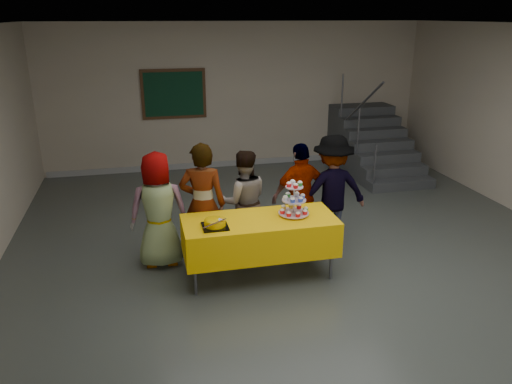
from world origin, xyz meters
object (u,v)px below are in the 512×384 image
cupcake_stand (294,202)px  schoolchild_d (301,196)px  bear_cake (215,222)px  noticeboard (174,94)px  bake_table (260,235)px  staircase (371,146)px  schoolchild_a (159,210)px  schoolchild_b (203,204)px  schoolchild_c (243,201)px  schoolchild_e (332,190)px

cupcake_stand → schoolchild_d: bearing=65.4°
cupcake_stand → bear_cake: 1.02m
noticeboard → bake_table: bearing=-82.6°
bake_table → cupcake_stand: size_ratio=4.22×
bake_table → staircase: bearing=49.8°
bear_cake → cupcake_stand: bearing=8.3°
cupcake_stand → bear_cake: (-1.01, -0.15, -0.11)m
bake_table → bear_cake: bearing=-168.1°
cupcake_stand → schoolchild_a: schoolchild_a is taller
bake_table → schoolchild_b: schoolchild_b is taller
schoolchild_a → schoolchild_c: schoolchild_a is taller
cupcake_stand → schoolchild_d: (0.33, 0.72, -0.20)m
bear_cake → noticeboard: (-0.06, 4.96, 0.77)m
schoolchild_b → noticeboard: size_ratio=1.26×
cupcake_stand → noticeboard: noticeboard is taller
bake_table → schoolchild_c: schoolchild_c is taller
schoolchild_c → staircase: bearing=-133.8°
schoolchild_c → staircase: size_ratio=0.60×
bake_table → schoolchild_c: 0.79m
bear_cake → schoolchild_d: bearing=32.9°
schoolchild_d → schoolchild_c: bearing=-12.7°
cupcake_stand → staircase: (2.95, 3.98, -0.45)m
schoolchild_b → schoolchild_c: schoolchild_b is taller
cupcake_stand → schoolchild_a: size_ratio=0.29×
schoolchild_c → schoolchild_e: size_ratio=0.91×
bake_table → schoolchild_a: size_ratio=1.24×
schoolchild_c → schoolchild_d: schoolchild_d is taller
bear_cake → schoolchild_c: (0.53, 0.90, -0.11)m
cupcake_stand → schoolchild_e: size_ratio=0.28×
schoolchild_b → schoolchild_a: bearing=6.2°
schoolchild_a → schoolchild_e: schoolchild_e is taller
bake_table → schoolchild_d: (0.77, 0.75, 0.19)m
schoolchild_b → cupcake_stand: bearing=168.2°
cupcake_stand → schoolchild_a: bearing=160.8°
schoolchild_a → schoolchild_d: bearing=-174.8°
schoolchild_e → staircase: bearing=-122.6°
noticeboard → schoolchild_e: bearing=-65.8°
cupcake_stand → schoolchild_d: 0.81m
schoolchild_a → schoolchild_e: 2.41m
bear_cake → schoolchild_e: bearing=25.5°
schoolchild_a → schoolchild_c: (1.15, 0.18, -0.04)m
schoolchild_c → schoolchild_e: schoolchild_e is taller
cupcake_stand → schoolchild_c: bearing=122.7°
bear_cake → schoolchild_c: size_ratio=0.25×
bear_cake → schoolchild_a: schoolchild_a is taller
cupcake_stand → schoolchild_c: 0.92m
schoolchild_d → staircase: staircase is taller
bake_table → staircase: 5.25m
bake_table → schoolchild_d: 1.09m
schoolchild_b → schoolchild_e: (1.85, 0.21, -0.03)m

